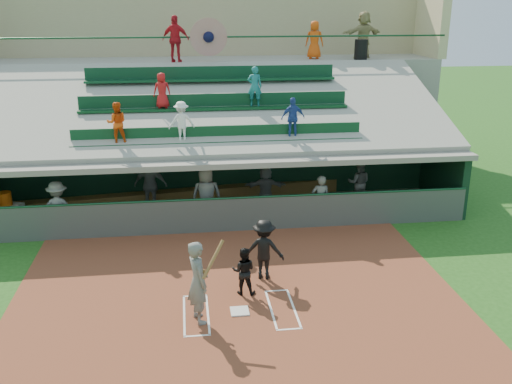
{
  "coord_description": "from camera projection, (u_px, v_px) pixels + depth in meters",
  "views": [
    {
      "loc": [
        -1.13,
        -11.79,
        6.98
      ],
      "look_at": [
        0.84,
        3.5,
        1.8
      ],
      "focal_mm": 40.0,
      "sensor_mm": 36.0,
      "label": 1
    }
  ],
  "objects": [
    {
      "name": "dirt_slab",
      "position": [
        238.0,
        302.0,
        13.91
      ],
      "size": [
        11.0,
        9.0,
        0.02
      ],
      "primitive_type": "cube",
      "color": "brown",
      "rests_on": "ground"
    },
    {
      "name": "concourse_staff_b",
      "position": [
        314.0,
        40.0,
        24.42
      ],
      "size": [
        0.88,
        0.69,
        1.59
      ],
      "primitive_type": "imported",
      "rotation": [
        0.0,
        0.0,
        2.88
      ],
      "color": "#E34B0D",
      "rests_on": "concourse_slab"
    },
    {
      "name": "batter_at_plate",
      "position": [
        198.0,
        282.0,
        12.78
      ],
      "size": [
        0.96,
        0.83,
        1.95
      ],
      "color": "#595C57",
      "rests_on": "dirt_slab"
    },
    {
      "name": "dugout_floor",
      "position": [
        220.0,
        212.0,
        19.78
      ],
      "size": [
        16.0,
        3.5,
        0.04
      ],
      "primitive_type": "cube",
      "color": "gray",
      "rests_on": "ground"
    },
    {
      "name": "dugout_player_e",
      "position": [
        320.0,
        200.0,
        18.45
      ],
      "size": [
        0.61,
        0.4,
        1.65
      ],
      "primitive_type": "imported",
      "rotation": [
        0.0,
        0.0,
        3.13
      ],
      "color": "#50534E",
      "rests_on": "dugout_floor"
    },
    {
      "name": "concourse_staff_c",
      "position": [
        363.0,
        35.0,
        24.78
      ],
      "size": [
        1.92,
        0.99,
        1.98
      ],
      "primitive_type": "imported",
      "rotation": [
        0.0,
        0.0,
        3.37
      ],
      "color": "tan",
      "rests_on": "concourse_slab"
    },
    {
      "name": "catcher",
      "position": [
        244.0,
        271.0,
        14.1
      ],
      "size": [
        0.68,
        0.58,
        1.23
      ],
      "primitive_type": "imported",
      "rotation": [
        0.0,
        0.0,
        2.93
      ],
      "color": "black",
      "rests_on": "dirt_slab"
    },
    {
      "name": "concourse_staff_a",
      "position": [
        176.0,
        39.0,
        22.83
      ],
      "size": [
        1.16,
        0.71,
        1.85
      ],
      "primitive_type": "imported",
      "rotation": [
        0.0,
        0.0,
        2.89
      ],
      "color": "red",
      "rests_on": "concourse_slab"
    },
    {
      "name": "dugout_player_c",
      "position": [
        207.0,
        195.0,
        18.37
      ],
      "size": [
        0.96,
        0.63,
        1.97
      ],
      "primitive_type": "imported",
      "rotation": [
        0.0,
        0.0,
        3.15
      ],
      "color": "#535550",
      "rests_on": "dugout_floor"
    },
    {
      "name": "ground",
      "position": [
        240.0,
        312.0,
        13.44
      ],
      "size": [
        100.0,
        100.0,
        0.0
      ],
      "primitive_type": "plane",
      "color": "#1E4F16",
      "rests_on": "ground"
    },
    {
      "name": "trash_bin",
      "position": [
        361.0,
        50.0,
        24.19
      ],
      "size": [
        0.56,
        0.56,
        0.84
      ],
      "primitive_type": "cylinder",
      "color": "black",
      "rests_on": "concourse_slab"
    },
    {
      "name": "home_plate",
      "position": [
        240.0,
        311.0,
        13.43
      ],
      "size": [
        0.43,
        0.43,
        0.03
      ],
      "primitive_type": "cube",
      "color": "silver",
      "rests_on": "dirt_slab"
    },
    {
      "name": "concourse_slab",
      "position": [
        209.0,
        111.0,
        25.41
      ],
      "size": [
        20.0,
        3.0,
        4.6
      ],
      "primitive_type": "cube",
      "color": "gray",
      "rests_on": "ground"
    },
    {
      "name": "water_cooler",
      "position": [
        5.0,
        199.0,
        18.24
      ],
      "size": [
        0.43,
        0.43,
        0.43
      ],
      "primitive_type": "cylinder",
      "color": "#E75C0D",
      "rests_on": "white_table"
    },
    {
      "name": "white_table",
      "position": [
        9.0,
        215.0,
        18.48
      ],
      "size": [
        0.97,
        0.86,
        0.71
      ],
      "primitive_type": "cube",
      "rotation": [
        0.0,
        0.0,
        -0.36
      ],
      "color": "white",
      "rests_on": "dugout_floor"
    },
    {
      "name": "dugout_bench",
      "position": [
        218.0,
        193.0,
        20.91
      ],
      "size": [
        15.86,
        2.51,
        0.48
      ],
      "primitive_type": "cube",
      "rotation": [
        0.0,
        0.0,
        0.13
      ],
      "color": "olive",
      "rests_on": "dugout_floor"
    },
    {
      "name": "dugout_player_b",
      "position": [
        151.0,
        185.0,
        19.47
      ],
      "size": [
        1.2,
        0.68,
        1.93
      ],
      "primitive_type": "imported",
      "rotation": [
        0.0,
        0.0,
        2.95
      ],
      "color": "#5D5F5A",
      "rests_on": "dugout_floor"
    },
    {
      "name": "grandstand",
      "position": [
        212.0,
        126.0,
        22.61
      ],
      "size": [
        20.4,
        10.4,
        7.8
      ],
      "color": "#4A4F4A",
      "rests_on": "ground"
    },
    {
      "name": "batters_box_chalk",
      "position": [
        240.0,
        312.0,
        13.44
      ],
      "size": [
        2.65,
        1.85,
        0.01
      ],
      "color": "white",
      "rests_on": "dirt_slab"
    },
    {
      "name": "dugout_player_d",
      "position": [
        266.0,
        187.0,
        19.84
      ],
      "size": [
        1.47,
        0.59,
        1.55
      ],
      "primitive_type": "imported",
      "rotation": [
        0.0,
        0.0,
        3.05
      ],
      "color": "#60635E",
      "rests_on": "dugout_floor"
    },
    {
      "name": "home_umpire",
      "position": [
        264.0,
        249.0,
        14.86
      ],
      "size": [
        1.17,
        0.86,
        1.62
      ],
      "primitive_type": "imported",
      "rotation": [
        0.0,
        0.0,
        2.88
      ],
      "color": "black",
      "rests_on": "dirt_slab"
    },
    {
      "name": "dugout_player_f",
      "position": [
        359.0,
        183.0,
        20.22
      ],
      "size": [
        0.94,
        0.82,
        1.63
      ],
      "primitive_type": "imported",
      "rotation": [
        0.0,
        0.0,
        2.84
      ],
      "color": "#5E615B",
      "rests_on": "dugout_floor"
    },
    {
      "name": "dugout_player_a",
      "position": [
        58.0,
        208.0,
        17.6
      ],
      "size": [
        1.11,
        0.64,
        1.72
      ],
      "primitive_type": "imported",
      "rotation": [
        0.0,
        0.0,
        3.14
      ],
      "color": "#5F625D",
      "rests_on": "dugout_floor"
    }
  ]
}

